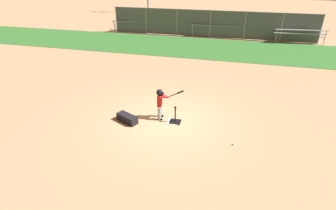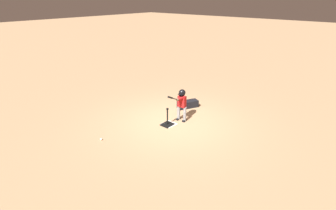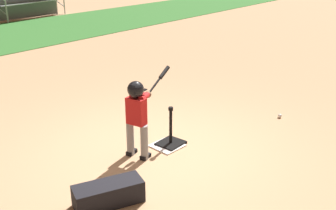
{
  "view_description": "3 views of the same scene",
  "coord_description": "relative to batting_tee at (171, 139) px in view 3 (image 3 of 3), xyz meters",
  "views": [
    {
      "loc": [
        2.1,
        -8.09,
        5.08
      ],
      "look_at": [
        0.05,
        -0.14,
        0.74
      ],
      "focal_mm": 28.0,
      "sensor_mm": 36.0,
      "label": 1
    },
    {
      "loc": [
        6.48,
        5.33,
        4.22
      ],
      "look_at": [
        0.31,
        0.0,
        0.78
      ],
      "focal_mm": 28.0,
      "sensor_mm": 36.0,
      "label": 2
    },
    {
      "loc": [
        -4.13,
        -3.54,
        2.86
      ],
      "look_at": [
        0.28,
        0.0,
        0.68
      ],
      "focal_mm": 42.0,
      "sensor_mm": 36.0,
      "label": 3
    }
  ],
  "objects": [
    {
      "name": "batter_child",
      "position": [
        -0.59,
        0.14,
        0.66
      ],
      "size": [
        1.0,
        0.38,
        1.22
      ],
      "color": "gray",
      "rests_on": "ground_plane"
    },
    {
      "name": "equipment_bag",
      "position": [
        -1.72,
        -0.4,
        0.05
      ],
      "size": [
        0.9,
        0.65,
        0.28
      ],
      "primitive_type": "cube",
      "rotation": [
        0.0,
        0.0,
        -0.44
      ],
      "color": "black",
      "rests_on": "ground_plane"
    },
    {
      "name": "batting_tee",
      "position": [
        0.0,
        0.0,
        0.0
      ],
      "size": [
        0.4,
        0.36,
        0.64
      ],
      "color": "black",
      "rests_on": "ground_plane"
    },
    {
      "name": "ground_plane",
      "position": [
        -0.3,
        0.03,
        -0.09
      ],
      "size": [
        90.0,
        90.0,
        0.0
      ],
      "primitive_type": "plane",
      "color": "tan"
    },
    {
      "name": "home_plate",
      "position": [
        -0.08,
        0.01,
        -0.08
      ],
      "size": [
        0.48,
        0.48,
        0.02
      ],
      "primitive_type": "cube",
      "rotation": [
        0.0,
        0.0,
        -0.09
      ],
      "color": "white",
      "rests_on": "ground_plane"
    },
    {
      "name": "baseball",
      "position": [
        2.15,
        -0.9,
        -0.06
      ],
      "size": [
        0.07,
        0.07,
        0.07
      ],
      "primitive_type": "sphere",
      "color": "white",
      "rests_on": "ground_plane"
    },
    {
      "name": "bleachers_far_left",
      "position": [
        6.34,
        13.84,
        0.42
      ],
      "size": [
        3.87,
        2.09,
        1.05
      ],
      "color": "#ADAFB7",
      "rests_on": "ground_plane"
    }
  ]
}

